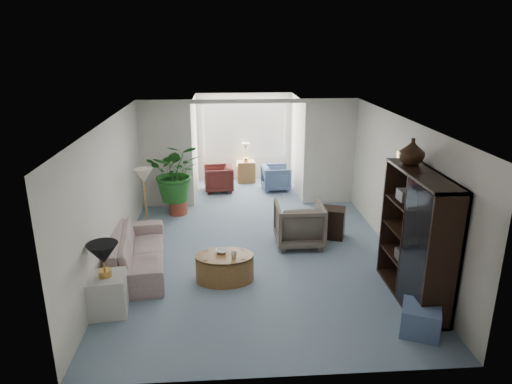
{
  "coord_description": "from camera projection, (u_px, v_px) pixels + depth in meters",
  "views": [
    {
      "loc": [
        -0.57,
        -7.43,
        3.75
      ],
      "look_at": [
        0.0,
        0.6,
        1.1
      ],
      "focal_mm": 32.44,
      "sensor_mm": 36.0,
      "label": 1
    }
  ],
  "objects": [
    {
      "name": "shelf_clutter",
      "position": [
        416.0,
        234.0,
        6.68
      ],
      "size": [
        0.3,
        1.02,
        1.06
      ],
      "color": "#55524F",
      "rests_on": "entertainment_cabinet"
    },
    {
      "name": "back_pier_left",
      "position": [
        166.0,
        155.0,
        10.58
      ],
      "size": [
        1.2,
        0.12,
        2.5
      ],
      "primitive_type": "cube",
      "color": "silver",
      "rests_on": "ground"
    },
    {
      "name": "sunroom_chair_maroon",
      "position": [
        219.0,
        179.0,
        11.98
      ],
      "size": [
        0.78,
        0.76,
        0.67
      ],
      "primitive_type": "imported",
      "rotation": [
        0.0,
        0.0,
        -1.5
      ],
      "color": "#511E1B",
      "rests_on": "ground"
    },
    {
      "name": "sunroom_floor",
      "position": [
        247.0,
        190.0,
        12.14
      ],
      "size": [
        2.6,
        2.6,
        0.0
      ],
      "primitive_type": "plane",
      "color": "#7D92A5",
      "rests_on": "ground"
    },
    {
      "name": "coffee_cup",
      "position": [
        234.0,
        255.0,
        7.36
      ],
      "size": [
        0.13,
        0.13,
        0.1
      ],
      "primitive_type": "imported",
      "rotation": [
        0.0,
        0.0,
        -0.22
      ],
      "color": "beige",
      "rests_on": "coffee_table"
    },
    {
      "name": "cabinet_urn",
      "position": [
        412.0,
        151.0,
        6.88
      ],
      "size": [
        0.38,
        0.38,
        0.39
      ],
      "primitive_type": "imported",
      "color": "black",
      "rests_on": "entertainment_cabinet"
    },
    {
      "name": "side_table_dark",
      "position": [
        331.0,
        223.0,
        9.18
      ],
      "size": [
        0.61,
        0.55,
        0.61
      ],
      "primitive_type": "cube",
      "rotation": [
        0.0,
        0.0,
        -0.35
      ],
      "color": "black",
      "rests_on": "ground"
    },
    {
      "name": "house_plant",
      "position": [
        176.0,
        172.0,
        10.19
      ],
      "size": [
        1.19,
        1.03,
        1.33
      ],
      "primitive_type": "imported",
      "color": "#225F20",
      "rests_on": "plant_pot"
    },
    {
      "name": "sunroom_chair_blue",
      "position": [
        276.0,
        178.0,
        12.09
      ],
      "size": [
        0.76,
        0.74,
        0.65
      ],
      "primitive_type": "imported",
      "rotation": [
        0.0,
        0.0,
        1.64
      ],
      "color": "slate",
      "rests_on": "ground"
    },
    {
      "name": "window_pane",
      "position": [
        244.0,
        130.0,
        12.72
      ],
      "size": [
        2.2,
        0.02,
        1.5
      ],
      "primitive_type": "cube",
      "color": "white"
    },
    {
      "name": "ottoman",
      "position": [
        421.0,
        320.0,
        6.18
      ],
      "size": [
        0.65,
        0.65,
        0.39
      ],
      "primitive_type": "cube",
      "rotation": [
        0.0,
        0.0,
        -0.43
      ],
      "color": "slate",
      "rests_on": "ground"
    },
    {
      "name": "floor_lamp",
      "position": [
        144.0,
        176.0,
        8.96
      ],
      "size": [
        0.36,
        0.36,
        0.28
      ],
      "primitive_type": "cone",
      "color": "beige",
      "rests_on": "ground"
    },
    {
      "name": "window_blinds",
      "position": [
        244.0,
        130.0,
        12.69
      ],
      "size": [
        2.2,
        0.02,
        1.5
      ],
      "primitive_type": "cube",
      "color": "white"
    },
    {
      "name": "wingback_chair",
      "position": [
        299.0,
        224.0,
        8.81
      ],
      "size": [
        0.89,
        0.92,
        0.83
      ],
      "primitive_type": "imported",
      "rotation": [
        0.0,
        0.0,
        3.14
      ],
      "color": "#655D50",
      "rests_on": "ground"
    },
    {
      "name": "coffee_table",
      "position": [
        225.0,
        268.0,
        7.53
      ],
      "size": [
        1.13,
        1.13,
        0.45
      ],
      "primitive_type": "cylinder",
      "rotation": [
        0.0,
        0.0,
        -0.22
      ],
      "color": "olive",
      "rests_on": "ground"
    },
    {
      "name": "sunroom_table",
      "position": [
        246.0,
        172.0,
        12.76
      ],
      "size": [
        0.51,
        0.41,
        0.59
      ],
      "primitive_type": "cube",
      "rotation": [
        0.0,
        0.0,
        0.07
      ],
      "color": "olive",
      "rests_on": "ground"
    },
    {
      "name": "floor",
      "position": [
        258.0,
        261.0,
        8.25
      ],
      "size": [
        6.0,
        6.0,
        0.0
      ],
      "primitive_type": "plane",
      "color": "#7D92A5",
      "rests_on": "ground"
    },
    {
      "name": "back_pier_right",
      "position": [
        330.0,
        152.0,
        10.83
      ],
      "size": [
        1.2,
        0.12,
        2.5
      ],
      "primitive_type": "cube",
      "color": "silver",
      "rests_on": "ground"
    },
    {
      "name": "back_header",
      "position": [
        248.0,
        101.0,
        10.33
      ],
      "size": [
        2.6,
        0.12,
        0.1
      ],
      "primitive_type": "cube",
      "color": "silver",
      "rests_on": "back_pier_left"
    },
    {
      "name": "framed_picture",
      "position": [
        404.0,
        168.0,
        7.79
      ],
      "size": [
        0.04,
        0.5,
        0.4
      ],
      "primitive_type": "cube",
      "color": "#C3B29C"
    },
    {
      "name": "table_lamp",
      "position": [
        103.0,
        254.0,
        6.41
      ],
      "size": [
        0.44,
        0.44,
        0.3
      ],
      "primitive_type": "cone",
      "color": "black",
      "rests_on": "end_table"
    },
    {
      "name": "plant_pot",
      "position": [
        178.0,
        207.0,
        10.45
      ],
      "size": [
        0.4,
        0.4,
        0.32
      ],
      "primitive_type": "cylinder",
      "color": "brown",
      "rests_on": "ground"
    },
    {
      "name": "coffee_bowl",
      "position": [
        221.0,
        251.0,
        7.54
      ],
      "size": [
        0.23,
        0.23,
        0.05
      ],
      "primitive_type": "imported",
      "rotation": [
        0.0,
        0.0,
        -0.22
      ],
      "color": "white",
      "rests_on": "coffee_table"
    },
    {
      "name": "sofa",
      "position": [
        138.0,
        251.0,
        7.9
      ],
      "size": [
        1.13,
        2.29,
        0.64
      ],
      "primitive_type": "imported",
      "rotation": [
        0.0,
        0.0,
        1.7
      ],
      "color": "#B7AB9B",
      "rests_on": "ground"
    },
    {
      "name": "end_table",
      "position": [
        108.0,
        294.0,
        6.61
      ],
      "size": [
        0.59,
        0.59,
        0.58
      ],
      "primitive_type": "cube",
      "rotation": [
        0.0,
        0.0,
        0.13
      ],
      "color": "beige",
      "rests_on": "ground"
    },
    {
      "name": "entertainment_cabinet",
      "position": [
        417.0,
        238.0,
        6.78
      ],
      "size": [
        0.47,
        1.78,
        1.98
      ],
      "primitive_type": "cube",
      "color": "black",
      "rests_on": "ground"
    }
  ]
}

